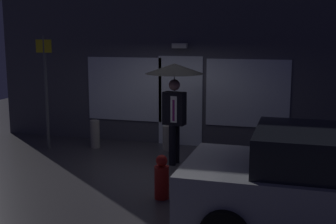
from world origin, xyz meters
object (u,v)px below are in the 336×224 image
sidewalk_bollard_2 (95,134)px  sidewalk_bollard (168,138)px  person_with_umbrella (174,83)px  fire_hydrant (162,178)px  street_sign_post (46,86)px

sidewalk_bollard_2 → sidewalk_bollard: bearing=8.5°
person_with_umbrella → sidewalk_bollard: size_ratio=3.68×
sidewalk_bollard → fire_hydrant: size_ratio=0.77×
sidewalk_bollard_2 → fire_hydrant: size_ratio=0.89×
person_with_umbrella → street_sign_post: 3.27m
street_sign_post → sidewalk_bollard: size_ratio=4.65×
person_with_umbrella → street_sign_post: street_sign_post is taller
sidewalk_bollard_2 → fire_hydrant: fire_hydrant is taller
person_with_umbrella → street_sign_post: bearing=-178.5°
person_with_umbrella → sidewalk_bollard: person_with_umbrella is taller
person_with_umbrella → sidewalk_bollard: 1.84m
sidewalk_bollard_2 → street_sign_post: bearing=-160.3°
person_with_umbrella → sidewalk_bollard: bearing=121.1°
sidewalk_bollard → sidewalk_bollard_2: size_ratio=0.86×
fire_hydrant → person_with_umbrella: bearing=98.7°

